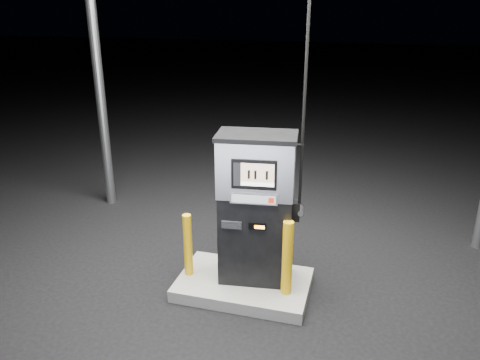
# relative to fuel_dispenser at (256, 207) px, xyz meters

# --- Properties ---
(ground) EXTENTS (80.00, 80.00, 0.00)m
(ground) POSITION_rel_fuel_dispenser_xyz_m (-0.12, -0.10, -1.09)
(ground) COLOR black
(ground) RESTS_ON ground
(pump_island) EXTENTS (1.60, 1.00, 0.15)m
(pump_island) POSITION_rel_fuel_dispenser_xyz_m (-0.12, -0.10, -1.02)
(pump_island) COLOR slate
(pump_island) RESTS_ON ground
(fuel_dispenser) EXTENTS (1.04, 0.65, 3.80)m
(fuel_dispenser) POSITION_rel_fuel_dispenser_xyz_m (0.00, 0.00, 0.00)
(fuel_dispenser) COLOR black
(fuel_dispenser) RESTS_ON pump_island
(bollard_left) EXTENTS (0.13, 0.13, 0.81)m
(bollard_left) POSITION_rel_fuel_dispenser_xyz_m (-0.82, -0.15, -0.54)
(bollard_left) COLOR #E2A70C
(bollard_left) RESTS_ON pump_island
(bollard_right) EXTENTS (0.14, 0.14, 0.92)m
(bollard_right) POSITION_rel_fuel_dispenser_xyz_m (0.43, -0.23, -0.48)
(bollard_right) COLOR #E2A70C
(bollard_right) RESTS_ON pump_island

